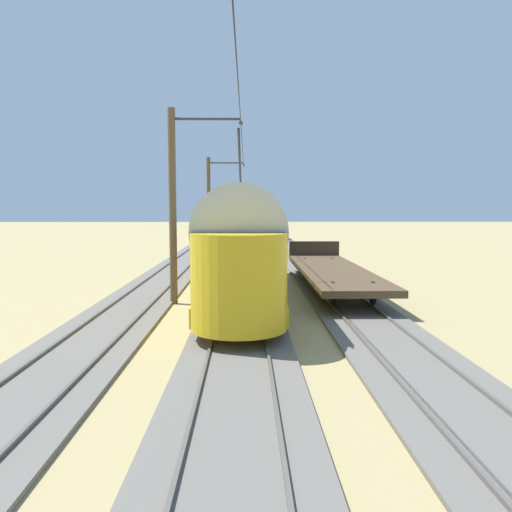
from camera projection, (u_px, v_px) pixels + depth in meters
name	position (u px, v px, depth m)	size (l,w,h in m)	color
ground_plane	(243.00, 277.00, 26.80)	(220.00, 220.00, 0.00)	tan
track_streetcar_siding	(317.00, 275.00, 27.18)	(2.80, 80.00, 0.18)	#666059
track_adjacent_siding	(243.00, 275.00, 27.11)	(2.80, 80.00, 0.18)	#666059
track_third_siding	(168.00, 276.00, 27.04)	(2.80, 80.00, 0.18)	#666059
vintage_streetcar	(242.00, 242.00, 20.67)	(2.65, 17.33, 5.55)	gold
flatcar_adjacent	(332.00, 270.00, 22.65)	(2.80, 12.54, 1.60)	brown
catenary_pole_foreground	(210.00, 206.00, 37.06)	(2.79, 0.28, 7.32)	brown
catenary_pole_mid_near	(175.00, 203.00, 18.99)	(2.79, 0.28, 7.32)	brown
overhead_wire_run	(235.00, 55.00, 10.46)	(2.58, 58.47, 0.18)	black
track_end_bumper	(302.00, 255.00, 34.93)	(1.80, 0.60, 0.80)	#B2A519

